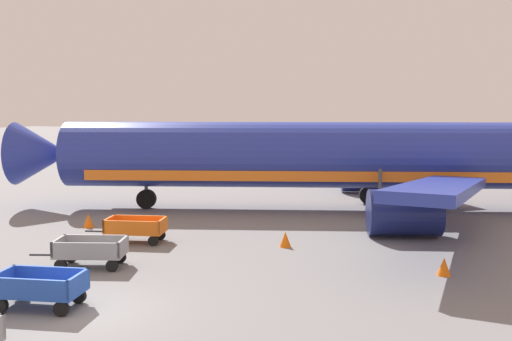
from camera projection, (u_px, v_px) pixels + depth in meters
ground_plane at (85, 312)px, 17.31m from camera, size 220.00×220.00×0.00m
airplane at (348, 157)px, 33.46m from camera, size 36.28×29.56×11.34m
baggage_cart_second_in_row at (40, 288)px, 17.57m from camera, size 3.62×2.01×1.07m
baggage_cart_third_in_row at (90, 251)px, 21.98m from camera, size 3.57×2.24×1.07m
baggage_cart_fourth_in_row at (136, 229)px, 25.93m from camera, size 3.61×2.09×1.07m
traffic_cone_near_plane at (285, 239)px, 25.12m from camera, size 0.49×0.49×0.65m
traffic_cone_mid_apron at (88, 221)px, 29.07m from camera, size 0.52×0.52×0.68m
traffic_cone_by_carts at (444, 267)px, 20.93m from camera, size 0.49×0.49×0.64m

